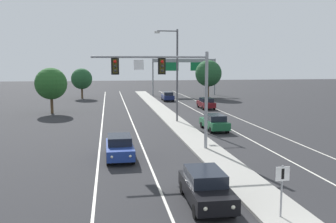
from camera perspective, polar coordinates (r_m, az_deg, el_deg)
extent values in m
cube|color=#9E9B93|center=(29.91, 4.83, -4.82)|extent=(2.40, 110.00, 0.15)
cube|color=silver|center=(35.99, -5.22, -2.83)|extent=(0.14, 100.00, 0.01)
cube|color=silver|center=(37.82, 9.15, -2.38)|extent=(0.14, 100.00, 0.01)
cube|color=silver|center=(35.91, -10.48, -2.94)|extent=(0.14, 100.00, 0.01)
cube|color=silver|center=(38.99, 13.76, -2.21)|extent=(0.14, 100.00, 0.01)
cylinder|color=gray|center=(26.99, 6.07, 1.73)|extent=(0.24, 0.24, 7.20)
cylinder|color=gray|center=(26.06, -2.82, 8.60)|extent=(8.34, 0.16, 0.16)
cube|color=black|center=(26.21, -0.99, 7.18)|extent=(0.56, 0.06, 1.20)
cube|color=#38330F|center=(26.17, -0.98, 7.18)|extent=(0.32, 0.32, 1.00)
sphere|color=red|center=(26.00, -0.92, 7.88)|extent=(0.22, 0.22, 0.22)
sphere|color=#282828|center=(26.00, -0.92, 7.18)|extent=(0.22, 0.22, 0.22)
sphere|color=#282828|center=(26.00, -0.92, 6.47)|extent=(0.22, 0.22, 0.22)
cube|color=black|center=(25.93, -8.36, 7.10)|extent=(0.56, 0.06, 1.20)
cube|color=#38330F|center=(25.89, -8.36, 7.10)|extent=(0.32, 0.32, 1.00)
sphere|color=red|center=(25.72, -8.37, 7.81)|extent=(0.22, 0.22, 0.22)
sphere|color=#282828|center=(25.72, -8.35, 7.10)|extent=(0.22, 0.22, 0.22)
sphere|color=#282828|center=(25.72, -8.34, 6.38)|extent=(0.22, 0.22, 0.22)
cube|color=white|center=(25.95, -4.65, 7.38)|extent=(0.70, 0.04, 0.70)
cylinder|color=gray|center=(15.96, 17.50, -11.91)|extent=(0.08, 0.08, 2.20)
cube|color=white|center=(15.70, 17.66, -9.36)|extent=(0.60, 0.03, 0.60)
cube|color=black|center=(15.68, 17.70, -9.38)|extent=(0.12, 0.01, 0.44)
cylinder|color=#4C4C51|center=(39.58, 1.46, 5.64)|extent=(0.20, 0.20, 10.00)
cylinder|color=#4C4C51|center=(39.52, -0.12, 12.61)|extent=(2.20, 0.12, 0.12)
cube|color=#B7B7B2|center=(39.35, -1.74, 12.41)|extent=(0.56, 0.28, 0.20)
cube|color=black|center=(17.12, 6.01, -12.30)|extent=(1.88, 4.43, 0.70)
cube|color=black|center=(17.12, 5.85, -10.07)|extent=(1.63, 2.40, 0.56)
sphere|color=#EAE5C6|center=(15.31, 10.25, -14.64)|extent=(0.18, 0.18, 0.18)
sphere|color=#EAE5C6|center=(15.00, 5.93, -15.04)|extent=(0.18, 0.18, 0.18)
cylinder|color=black|center=(16.12, 10.20, -15.00)|extent=(0.23, 0.64, 0.64)
cylinder|color=black|center=(15.72, 4.45, -15.51)|extent=(0.23, 0.64, 0.64)
cylinder|color=black|center=(18.80, 7.25, -11.61)|extent=(0.23, 0.64, 0.64)
cylinder|color=black|center=(18.45, 2.35, -11.92)|extent=(0.23, 0.64, 0.64)
cube|color=navy|center=(25.00, -7.65, -5.93)|extent=(1.85, 4.42, 0.70)
cube|color=black|center=(25.08, -7.70, -4.41)|extent=(1.61, 2.39, 0.56)
sphere|color=#EAE5C6|center=(22.90, -5.97, -7.03)|extent=(0.18, 0.18, 0.18)
sphere|color=#EAE5C6|center=(22.86, -8.88, -7.11)|extent=(0.18, 0.18, 0.18)
cylinder|color=black|center=(23.68, -5.53, -7.54)|extent=(0.23, 0.64, 0.64)
cylinder|color=black|center=(23.62, -9.44, -7.65)|extent=(0.23, 0.64, 0.64)
cylinder|color=black|center=(26.58, -6.04, -5.87)|extent=(0.23, 0.64, 0.64)
cylinder|color=black|center=(26.52, -9.51, -5.96)|extent=(0.23, 0.64, 0.64)
cube|color=#195633|center=(35.51, 7.32, -1.90)|extent=(1.92, 4.45, 0.70)
cube|color=black|center=(35.21, 7.45, -0.95)|extent=(1.65, 2.42, 0.56)
sphere|color=#EAE5C6|center=(37.39, 5.44, -1.32)|extent=(0.18, 0.18, 0.18)
sphere|color=#EAE5C6|center=(37.73, 7.12, -1.27)|extent=(0.18, 0.18, 0.18)
cylinder|color=black|center=(36.75, 5.40, -2.11)|extent=(0.24, 0.65, 0.64)
cylinder|color=black|center=(37.23, 7.76, -2.02)|extent=(0.24, 0.65, 0.64)
cylinder|color=black|center=(33.93, 6.81, -2.94)|extent=(0.24, 0.65, 0.64)
cylinder|color=black|center=(34.44, 9.35, -2.83)|extent=(0.24, 0.65, 0.64)
cube|color=#5B0F14|center=(52.52, 6.02, 1.18)|extent=(1.86, 4.42, 0.70)
cube|color=black|center=(52.25, 6.09, 1.84)|extent=(1.62, 2.40, 0.56)
sphere|color=#EAE5C6|center=(54.48, 4.86, 1.47)|extent=(0.18, 0.18, 0.18)
sphere|color=#EAE5C6|center=(54.76, 6.04, 1.49)|extent=(0.18, 0.18, 0.18)
cylinder|color=black|center=(53.82, 4.79, 0.97)|extent=(0.23, 0.64, 0.64)
cylinder|color=black|center=(54.21, 6.44, 1.00)|extent=(0.23, 0.64, 0.64)
cylinder|color=black|center=(50.92, 5.57, 0.59)|extent=(0.23, 0.64, 0.64)
cylinder|color=black|center=(51.34, 7.30, 0.62)|extent=(0.23, 0.64, 0.64)
cube|color=#141E4C|center=(63.43, -0.06, 2.31)|extent=(1.90, 4.44, 0.70)
cube|color=black|center=(63.16, -0.04, 2.87)|extent=(1.64, 2.41, 0.56)
sphere|color=#EAE5C6|center=(65.50, -0.83, 2.52)|extent=(0.18, 0.18, 0.18)
sphere|color=#EAE5C6|center=(65.66, 0.17, 2.54)|extent=(0.18, 0.18, 0.18)
cylinder|color=black|center=(64.84, -0.95, 2.12)|extent=(0.23, 0.64, 0.64)
cylinder|color=black|center=(65.06, 0.45, 2.14)|extent=(0.23, 0.64, 0.64)
cylinder|color=black|center=(61.88, -0.60, 1.86)|extent=(0.23, 0.64, 0.64)
cylinder|color=black|center=(62.10, 0.86, 1.88)|extent=(0.23, 0.64, 0.64)
cylinder|color=gray|center=(73.46, -2.40, 5.43)|extent=(0.28, 0.28, 7.50)
cylinder|color=gray|center=(76.14, 7.40, 5.45)|extent=(0.28, 0.28, 7.50)
cube|color=gray|center=(74.48, 2.60, 8.04)|extent=(13.00, 0.36, 0.70)
cube|color=#0F6033|center=(73.74, 0.44, 7.12)|extent=(3.20, 0.08, 1.70)
cube|color=#0F6033|center=(74.93, 4.79, 7.10)|extent=(3.20, 0.08, 1.70)
cylinder|color=#4C3823|center=(68.42, 6.36, 3.22)|extent=(0.36, 0.36, 2.70)
sphere|color=#1E4C28|center=(68.25, 6.41, 6.01)|extent=(4.94, 4.94, 4.94)
cylinder|color=#4C3823|center=(49.54, -17.87, 1.00)|extent=(0.36, 0.36, 2.26)
sphere|color=#235623|center=(49.32, -18.00, 4.21)|extent=(4.13, 4.13, 4.13)
cylinder|color=#4C3823|center=(69.51, -13.42, 2.89)|extent=(0.36, 0.36, 2.13)
sphere|color=#1E4C28|center=(69.36, -13.49, 5.05)|extent=(3.89, 3.89, 3.89)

